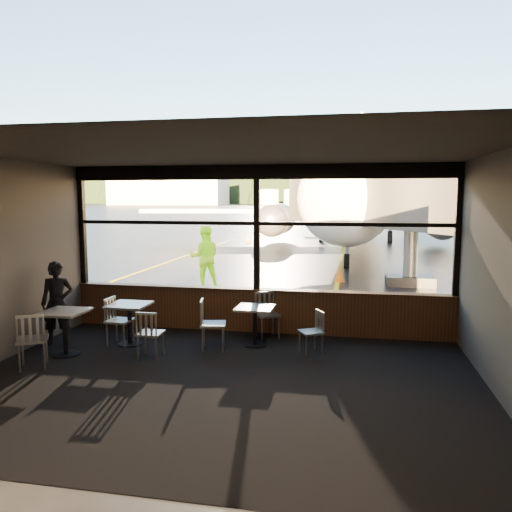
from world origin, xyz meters
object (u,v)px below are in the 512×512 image
(jet_bridge, at_px, (408,212))
(chair_near_w, at_px, (213,325))
(chair_left_s, at_px, (33,340))
(cafe_table_near, at_px, (255,326))
(chair_mid_w, at_px, (120,321))
(chair_near_n, at_px, (268,315))
(ground_crew, at_px, (205,257))
(cafe_table_mid, at_px, (130,324))
(cone_wing, at_px, (249,238))
(cafe_table_left, at_px, (65,333))
(chair_mid_s, at_px, (151,334))
(chair_near_e, at_px, (311,332))
(cone_nose, at_px, (340,274))
(passenger, at_px, (57,303))
(airliner, at_px, (357,159))

(jet_bridge, height_order, chair_near_w, jet_bridge)
(chair_left_s, bearing_deg, jet_bridge, 22.78)
(cafe_table_near, height_order, chair_mid_w, chair_mid_w)
(chair_near_n, xyz_separation_m, ground_crew, (-2.86, 5.12, 0.52))
(cafe_table_mid, height_order, cone_wing, cafe_table_mid)
(cone_wing, bearing_deg, ground_crew, -83.21)
(cafe_table_left, bearing_deg, cafe_table_near, 20.52)
(chair_mid_s, bearing_deg, chair_near_e, 14.42)
(chair_near_e, distance_m, chair_near_w, 1.81)
(chair_near_w, height_order, cone_wing, chair_near_w)
(chair_near_w, xyz_separation_m, cone_nose, (2.13, 8.15, -0.23))
(chair_near_n, bearing_deg, chair_mid_w, -7.64)
(chair_near_w, xyz_separation_m, cone_wing, (-3.90, 22.09, -0.22))
(cafe_table_near, distance_m, chair_left_s, 3.90)
(chair_near_e, bearing_deg, chair_mid_s, 76.50)
(chair_mid_w, distance_m, passenger, 1.26)
(jet_bridge, relative_size, cone_wing, 20.98)
(chair_mid_s, bearing_deg, airliner, 80.13)
(cafe_table_near, xyz_separation_m, chair_near_e, (1.09, -0.31, 0.02))
(jet_bridge, xyz_separation_m, chair_mid_w, (-6.02, -6.92, -1.95))
(passenger, bearing_deg, chair_mid_w, -16.20)
(chair_mid_s, height_order, cone_nose, chair_mid_s)
(jet_bridge, relative_size, cafe_table_near, 14.50)
(cone_wing, bearing_deg, chair_mid_s, -82.64)
(chair_near_n, relative_size, chair_mid_s, 1.06)
(cafe_table_near, height_order, chair_near_n, chair_near_n)
(cone_nose, bearing_deg, cone_wing, 113.39)
(cafe_table_near, xyz_separation_m, cafe_table_left, (-3.25, -1.22, 0.03))
(ground_crew, bearing_deg, chair_mid_w, 71.72)
(cafe_table_near, height_order, chair_near_w, chair_near_w)
(jet_bridge, distance_m, chair_near_n, 7.04)
(cafe_table_near, height_order, cone_nose, cafe_table_near)
(chair_near_e, xyz_separation_m, chair_mid_w, (-3.67, -0.12, 0.06))
(airliner, distance_m, cafe_table_near, 22.99)
(airliner, xyz_separation_m, ground_crew, (-4.69, -16.69, -4.17))
(chair_mid_s, bearing_deg, ground_crew, 97.67)
(airliner, height_order, ground_crew, airliner)
(cafe_table_left, relative_size, chair_mid_s, 0.93)
(chair_left_s, bearing_deg, cone_wing, 64.69)
(chair_left_s, bearing_deg, chair_near_n, 7.63)
(airliner, distance_m, cone_nose, 15.46)
(jet_bridge, xyz_separation_m, cafe_table_left, (-6.69, -7.71, -2.01))
(cafe_table_left, relative_size, cone_nose, 1.61)
(chair_left_s, distance_m, cone_wing, 23.68)
(cone_wing, bearing_deg, cafe_table_left, -86.59)
(cafe_table_mid, distance_m, chair_near_w, 1.67)
(chair_mid_s, bearing_deg, cone_wing, 96.34)
(chair_mid_s, xyz_separation_m, passenger, (-2.09, 0.45, 0.37))
(cafe_table_near, distance_m, cafe_table_mid, 2.42)
(chair_near_e, xyz_separation_m, cone_wing, (-5.71, 22.00, -0.14))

